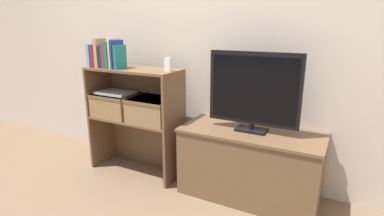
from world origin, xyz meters
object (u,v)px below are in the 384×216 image
at_px(book_navy, 117,54).
at_px(book_teal, 120,57).
at_px(book_ivory, 114,53).
at_px(baby_monitor, 168,64).
at_px(tv_stand, 250,164).
at_px(laptop, 116,93).
at_px(book_maroon, 98,56).
at_px(book_charcoal, 105,57).
at_px(storage_basket_left, 116,103).
at_px(book_skyblue, 94,55).
at_px(book_plum, 108,55).
at_px(book_forest, 112,55).
at_px(tv, 254,90).
at_px(book_tan, 101,53).
at_px(storage_basket_right, 152,109).

distance_m(book_navy, book_teal, 0.03).
xyz_separation_m(book_ivory, baby_monitor, (0.48, 0.07, -0.07)).
relative_size(tv_stand, laptop, 3.24).
distance_m(book_teal, laptop, 0.34).
relative_size(book_maroon, book_ivory, 0.77).
relative_size(book_charcoal, storage_basket_left, 0.50).
bearing_deg(baby_monitor, book_teal, -170.90).
height_order(book_skyblue, book_plum, book_plum).
height_order(storage_basket_left, laptop, laptop).
bearing_deg(book_navy, book_ivory, 180.00).
bearing_deg(book_forest, tv, 5.93).
height_order(book_maroon, book_teal, book_teal).
xyz_separation_m(tv_stand, baby_monitor, (-0.67, -0.06, 0.71)).
bearing_deg(book_tan, book_maroon, 180.00).
xyz_separation_m(book_skyblue, book_plum, (0.16, -0.00, 0.01)).
height_order(book_tan, storage_basket_left, book_tan).
bearing_deg(tv_stand, book_plum, -174.18).
relative_size(tv, book_skyblue, 3.39).
xyz_separation_m(tv, book_navy, (-1.12, -0.12, 0.21)).
height_order(book_skyblue, baby_monitor, book_skyblue).
bearing_deg(book_teal, book_maroon, 180.00).
relative_size(tv_stand, book_plum, 5.00).
relative_size(tv, storage_basket_right, 1.79).
distance_m(tv, book_ivory, 1.17).
relative_size(book_charcoal, book_navy, 0.78).
xyz_separation_m(book_skyblue, laptop, (0.17, 0.05, -0.32)).
bearing_deg(book_skyblue, book_tan, 0.00).
xyz_separation_m(book_plum, book_forest, (0.04, 0.00, 0.01)).
distance_m(book_plum, storage_basket_right, 0.58).
height_order(tv_stand, book_maroon, book_maroon).
distance_m(tv, book_teal, 1.11).
height_order(book_charcoal, book_navy, book_navy).
bearing_deg(book_skyblue, baby_monitor, 5.46).
bearing_deg(book_navy, storage_basket_right, 10.05).
bearing_deg(book_teal, tv_stand, 6.47).
height_order(book_plum, book_forest, book_forest).
xyz_separation_m(book_charcoal, book_plum, (0.04, -0.00, 0.01)).
bearing_deg(book_skyblue, book_plum, -0.00).
bearing_deg(book_maroon, book_tan, 0.00).
bearing_deg(tv, book_navy, -173.77).
bearing_deg(book_skyblue, storage_basket_right, 5.42).
bearing_deg(book_ivory, book_forest, 180.00).
relative_size(book_tan, laptop, 0.77).
xyz_separation_m(book_maroon, storage_basket_right, (0.51, 0.05, -0.41)).
bearing_deg(book_forest, book_plum, -180.00).
bearing_deg(book_teal, book_ivory, 180.00).
xyz_separation_m(tv_stand, storage_basket_left, (-1.21, -0.07, 0.34)).
bearing_deg(book_forest, tv_stand, 6.01).
height_order(book_maroon, book_tan, book_tan).
height_order(book_ivory, laptop, book_ivory).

